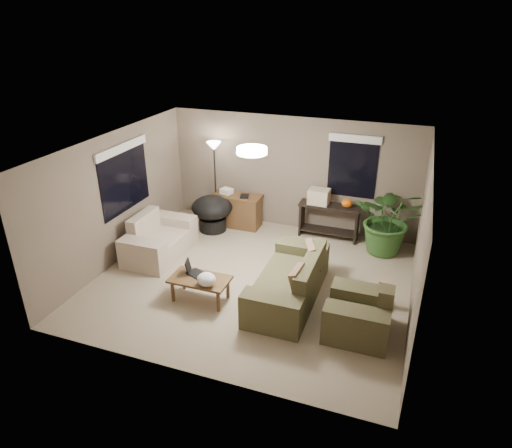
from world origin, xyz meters
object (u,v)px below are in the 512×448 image
(armchair, at_px, (360,316))
(cat_scratching_post, at_px, (384,294))
(floor_lamp, at_px, (214,156))
(loveseat, at_px, (158,241))
(main_sofa, at_px, (291,283))
(coffee_table, at_px, (200,281))
(papasan_chair, at_px, (212,211))
(desk, at_px, (237,210))
(console_table, at_px, (329,218))
(houseplant, at_px, (389,226))

(armchair, relative_size, cat_scratching_post, 2.00)
(armchair, bearing_deg, floor_lamp, 141.65)
(loveseat, bearing_deg, floor_lamp, 75.63)
(main_sofa, height_order, coffee_table, main_sofa)
(main_sofa, distance_m, coffee_table, 1.53)
(papasan_chair, xyz_separation_m, cat_scratching_post, (3.90, -1.68, -0.25))
(desk, distance_m, console_table, 2.08)
(armchair, relative_size, papasan_chair, 0.88)
(papasan_chair, bearing_deg, houseplant, 3.85)
(console_table, relative_size, papasan_chair, 1.14)
(main_sofa, distance_m, armchair, 1.33)
(coffee_table, bearing_deg, console_table, 63.29)
(armchair, height_order, desk, armchair)
(houseplant, height_order, cat_scratching_post, houseplant)
(main_sofa, xyz_separation_m, papasan_chair, (-2.38, 2.00, 0.17))
(coffee_table, relative_size, cat_scratching_post, 2.00)
(coffee_table, bearing_deg, floor_lamp, 109.30)
(main_sofa, bearing_deg, desk, 128.98)
(desk, height_order, cat_scratching_post, desk)
(armchair, distance_m, console_table, 3.25)
(floor_lamp, relative_size, cat_scratching_post, 3.82)
(console_table, distance_m, papasan_chair, 2.56)
(desk, distance_m, floor_lamp, 1.33)
(houseplant, bearing_deg, desk, 177.47)
(floor_lamp, xyz_separation_m, houseplant, (3.84, -0.15, -1.02))
(loveseat, xyz_separation_m, houseplant, (4.30, 1.65, 0.28))
(floor_lamp, bearing_deg, coffee_table, -70.70)
(main_sofa, height_order, cat_scratching_post, main_sofa)
(console_table, height_order, houseplant, houseplant)
(loveseat, distance_m, floor_lamp, 2.27)
(papasan_chair, bearing_deg, desk, 42.73)
(coffee_table, relative_size, houseplant, 0.68)
(loveseat, distance_m, coffee_table, 1.90)
(coffee_table, height_order, console_table, console_table)
(loveseat, relative_size, papasan_chair, 1.40)
(armchair, bearing_deg, papasan_chair, 145.04)
(papasan_chair, bearing_deg, main_sofa, -40.11)
(main_sofa, relative_size, coffee_table, 2.20)
(main_sofa, bearing_deg, cat_scratching_post, 11.87)
(papasan_chair, xyz_separation_m, floor_lamp, (-0.09, 0.40, 1.13))
(loveseat, xyz_separation_m, papasan_chair, (0.55, 1.40, 0.17))
(main_sofa, xyz_separation_m, loveseat, (-2.93, 0.61, 0.00))
(loveseat, distance_m, desk, 2.05)
(papasan_chair, distance_m, floor_lamp, 1.20)
(floor_lamp, bearing_deg, armchair, -38.35)
(houseplant, bearing_deg, papasan_chair, -176.15)
(loveseat, height_order, desk, loveseat)
(main_sofa, xyz_separation_m, armchair, (1.23, -0.52, 0.00))
(desk, bearing_deg, cat_scratching_post, -30.98)
(main_sofa, relative_size, cat_scratching_post, 4.40)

